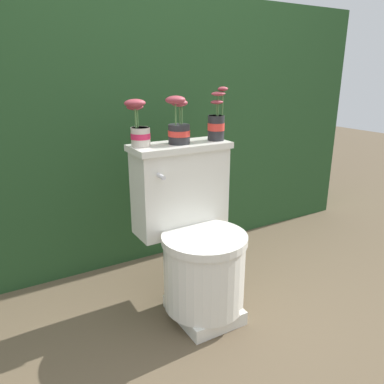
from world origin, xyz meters
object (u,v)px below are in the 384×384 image
(toilet, at_px, (195,239))
(potted_plant_middle, at_px, (216,123))
(potted_plant_left, at_px, (139,127))
(potted_plant_midleft, at_px, (179,125))

(toilet, bearing_deg, potted_plant_middle, 31.91)
(toilet, bearing_deg, potted_plant_left, 140.39)
(potted_plant_midleft, bearing_deg, toilet, -86.03)
(potted_plant_middle, bearing_deg, potted_plant_midleft, 177.06)
(toilet, distance_m, potted_plant_left, 0.60)
(toilet, height_order, potted_plant_midleft, potted_plant_midleft)
(potted_plant_middle, bearing_deg, toilet, -148.09)
(potted_plant_midleft, bearing_deg, potted_plant_middle, -2.94)
(potted_plant_middle, bearing_deg, potted_plant_left, 174.18)
(potted_plant_midleft, distance_m, potted_plant_middle, 0.21)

